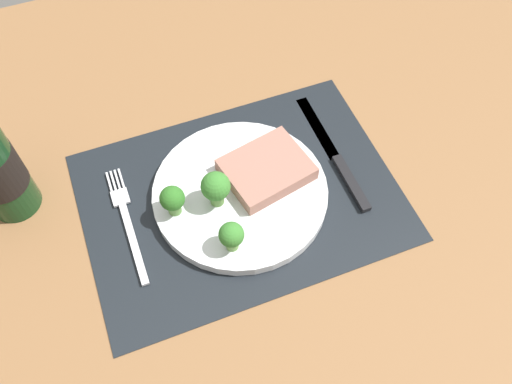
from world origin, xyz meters
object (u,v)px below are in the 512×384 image
at_px(fork, 128,222).
at_px(knife, 338,160).
at_px(plate, 240,193).
at_px(steak, 266,169).

xyz_separation_m(fork, knife, (0.32, -0.01, 0.00)).
distance_m(plate, knife, 0.16).
bearing_deg(plate, fork, 174.97).
bearing_deg(steak, fork, 179.46).
bearing_deg(knife, plate, -179.32).
distance_m(fork, knife, 0.32).
xyz_separation_m(plate, knife, (0.16, 0.01, -0.00)).
bearing_deg(fork, steak, -3.58).
height_order(steak, fork, steak).
xyz_separation_m(steak, fork, (-0.21, 0.00, -0.02)).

